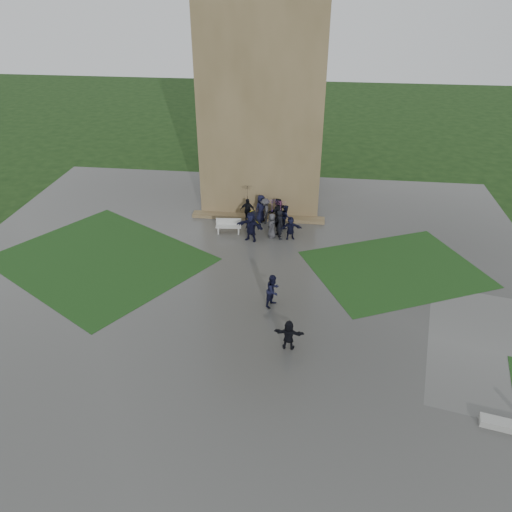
# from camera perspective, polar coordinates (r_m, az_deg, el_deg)

# --- Properties ---
(ground) EXTENTS (120.00, 120.00, 0.00)m
(ground) POSITION_cam_1_polar(r_m,az_deg,el_deg) (25.03, -2.65, -6.21)
(ground) COLOR black
(plaza) EXTENTS (34.00, 34.00, 0.02)m
(plaza) POSITION_cam_1_polar(r_m,az_deg,el_deg) (26.65, -1.96, -3.69)
(plaza) COLOR #3B3A38
(plaza) RESTS_ON ground
(lawn_inset_left) EXTENTS (14.10, 13.46, 0.01)m
(lawn_inset_left) POSITION_cam_1_polar(r_m,az_deg,el_deg) (30.57, -17.32, -0.37)
(lawn_inset_left) COLOR #153512
(lawn_inset_left) RESTS_ON plaza
(lawn_inset_right) EXTENTS (11.12, 10.15, 0.01)m
(lawn_inset_right) POSITION_cam_1_polar(r_m,az_deg,el_deg) (29.35, 15.61, -1.43)
(lawn_inset_right) COLOR #153512
(lawn_inset_right) RESTS_ON plaza
(tower) EXTENTS (8.00, 8.00, 18.00)m
(tower) POSITION_cam_1_polar(r_m,az_deg,el_deg) (35.57, 1.16, 20.59)
(tower) COLOR brown
(tower) RESTS_ON ground
(tower_plinth) EXTENTS (9.00, 0.80, 0.22)m
(tower_plinth) POSITION_cam_1_polar(r_m,az_deg,el_deg) (34.02, 0.23, 4.45)
(tower_plinth) COLOR brown
(tower_plinth) RESTS_ON plaza
(bench) EXTENTS (1.66, 0.65, 0.94)m
(bench) POSITION_cam_1_polar(r_m,az_deg,el_deg) (32.05, -3.15, 3.46)
(bench) COLOR #B5B5B0
(bench) RESTS_ON plaza
(visitor_cluster) EXTENTS (4.24, 4.13, 2.62)m
(visitor_cluster) POSITION_cam_1_polar(r_m,az_deg,el_deg) (31.95, 1.26, 4.60)
(visitor_cluster) COLOR black
(visitor_cluster) RESTS_ON plaza
(pedestrian_mid) EXTENTS (0.84, 0.98, 1.75)m
(pedestrian_mid) POSITION_cam_1_polar(r_m,az_deg,el_deg) (24.86, 1.97, -3.96)
(pedestrian_mid) COLOR black
(pedestrian_mid) RESTS_ON plaza
(pedestrian_near) EXTENTS (1.38, 0.57, 1.45)m
(pedestrian_near) POSITION_cam_1_polar(r_m,az_deg,el_deg) (22.32, 3.76, -8.99)
(pedestrian_near) COLOR black
(pedestrian_near) RESTS_ON plaza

